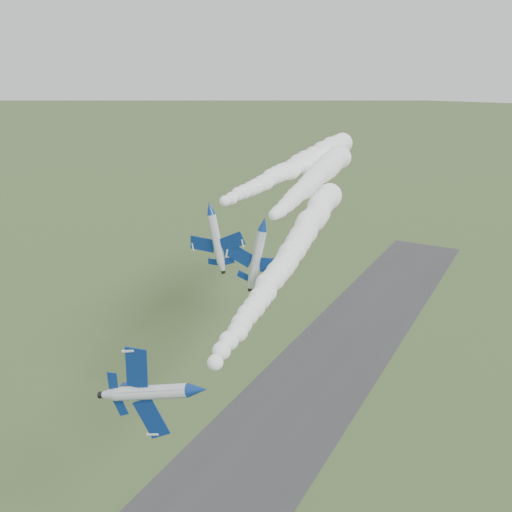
{
  "coord_description": "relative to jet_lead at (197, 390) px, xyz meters",
  "views": [
    {
      "loc": [
        40.33,
        -52.75,
        66.54
      ],
      "look_at": [
        2.87,
        16.92,
        39.34
      ],
      "focal_mm": 40.0,
      "sensor_mm": 36.0,
      "label": 1
    }
  ],
  "objects": [
    {
      "name": "runway",
      "position": [
        -11.52,
        41.63,
        -35.05
      ],
      "size": [
        24.0,
        260.0,
        0.04
      ],
      "primitive_type": "cube",
      "color": "#323235",
      "rests_on": "ground"
    },
    {
      "name": "jet_lead",
      "position": [
        0.0,
        0.0,
        0.0
      ],
      "size": [
        4.52,
        12.63,
        10.27
      ],
      "rotation": [
        0.0,
        1.35,
        0.23
      ],
      "color": "silver"
    },
    {
      "name": "smoke_trail_jet_lead",
      "position": [
        -7.96,
        39.24,
        1.83
      ],
      "size": [
        22.18,
        73.44,
        5.41
      ],
      "primitive_type": null,
      "rotation": [
        0.0,
        0.0,
        0.23
      ],
      "color": "white"
    },
    {
      "name": "jet_pair_left",
      "position": [
        -18.47,
        31.57,
        9.63
      ],
      "size": [
        9.65,
        11.77,
        3.33
      ],
      "rotation": [
        0.0,
        -0.2,
        0.06
      ],
      "color": "silver"
    },
    {
      "name": "smoke_trail_jet_pair_left",
      "position": [
        -20.68,
        68.92,
        10.28
      ],
      "size": [
        9.85,
        69.95,
        5.37
      ],
      "primitive_type": null,
      "rotation": [
        0.0,
        0.0,
        0.06
      ],
      "color": "white"
    },
    {
      "name": "jet_pair_right",
      "position": [
        -9.6,
        32.66,
        7.99
      ],
      "size": [
        10.42,
        12.54,
        3.53
      ],
      "rotation": [
        0.0,
        0.2,
        0.16
      ],
      "color": "silver"
    },
    {
      "name": "smoke_trail_jet_pair_right",
      "position": [
        -13.98,
        62.12,
        9.06
      ],
      "size": [
        13.89,
        53.99,
        5.39
      ],
      "primitive_type": null,
      "rotation": [
        0.0,
        0.0,
        0.16
      ],
      "color": "white"
    }
  ]
}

